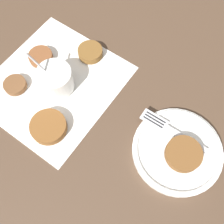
{
  "coord_description": "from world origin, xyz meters",
  "views": [
    {
      "loc": [
        0.17,
        0.36,
        0.58
      ],
      "look_at": [
        -0.02,
        0.2,
        0.02
      ],
      "focal_mm": 42.0,
      "sensor_mm": 36.0,
      "label": 1
    }
  ],
  "objects_px": {
    "sauce_bowl": "(56,80)",
    "fritter_on_plate": "(183,154)",
    "fork": "(167,127)",
    "serving_plate": "(177,150)"
  },
  "relations": [
    {
      "from": "serving_plate",
      "to": "fork",
      "type": "height_order",
      "value": "fork"
    },
    {
      "from": "sauce_bowl",
      "to": "fork",
      "type": "relative_size",
      "value": 0.73
    },
    {
      "from": "fritter_on_plate",
      "to": "sauce_bowl",
      "type": "bearing_deg",
      "value": -83.21
    },
    {
      "from": "fritter_on_plate",
      "to": "fork",
      "type": "bearing_deg",
      "value": -116.4
    },
    {
      "from": "sauce_bowl",
      "to": "fork",
      "type": "height_order",
      "value": "sauce_bowl"
    },
    {
      "from": "fritter_on_plate",
      "to": "fork",
      "type": "xyz_separation_m",
      "value": [
        -0.03,
        -0.06,
        -0.01
      ]
    },
    {
      "from": "sauce_bowl",
      "to": "fritter_on_plate",
      "type": "bearing_deg",
      "value": 96.79
    },
    {
      "from": "fritter_on_plate",
      "to": "fork",
      "type": "relative_size",
      "value": 0.48
    },
    {
      "from": "fork",
      "to": "fritter_on_plate",
      "type": "bearing_deg",
      "value": 63.6
    },
    {
      "from": "serving_plate",
      "to": "fritter_on_plate",
      "type": "xyz_separation_m",
      "value": [
        0.01,
        0.01,
        0.02
      ]
    }
  ]
}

